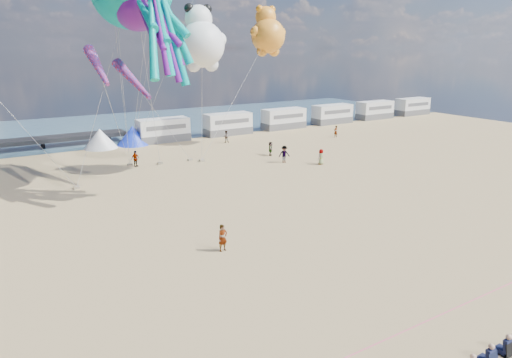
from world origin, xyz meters
name	(u,v)px	position (x,y,z in m)	size (l,w,h in m)	color
ground	(327,283)	(0.00, 0.00, 0.00)	(120.00, 120.00, 0.00)	tan
water	(91,129)	(0.00, 55.00, 0.02)	(120.00, 120.00, 0.00)	#365567
motorhome_0	(163,130)	(6.00, 40.00, 1.50)	(6.60, 2.50, 3.00)	silver
motorhome_1	(228,124)	(15.50, 40.00, 1.50)	(6.60, 2.50, 3.00)	silver
motorhome_2	(284,119)	(25.00, 40.00, 1.50)	(6.60, 2.50, 3.00)	silver
motorhome_3	(332,114)	(34.50, 40.00, 1.50)	(6.60, 2.50, 3.00)	silver
motorhome_4	(375,110)	(44.00, 40.00, 1.50)	(6.60, 2.50, 3.00)	silver
motorhome_5	(413,107)	(53.50, 40.00, 1.50)	(6.60, 2.50, 3.00)	silver
tent_white	(100,138)	(-2.00, 40.00, 1.20)	(4.00, 4.00, 2.40)	white
tent_blue	(133,135)	(2.00, 40.00, 1.20)	(4.00, 4.00, 2.40)	#1933CC
spectator_row	(486,357)	(0.63, -8.33, 0.65)	(6.10, 0.90, 1.30)	black
rope_line	(403,332)	(0.00, -5.00, 0.02)	(0.03, 0.03, 34.00)	#F2338C
standing_person	(223,238)	(-2.82, 6.30, 0.83)	(0.61, 0.40, 1.67)	tan
beachgoer_0	(321,157)	(15.74, 19.82, 0.80)	(0.59, 0.39, 1.61)	#7F6659
beachgoer_1	(226,137)	(12.56, 35.04, 0.77)	(0.76, 0.49, 1.55)	#7F6659
beachgoer_2	(284,154)	(12.88, 22.43, 0.91)	(0.88, 0.69, 1.82)	#7F6659
beachgoer_3	(135,159)	(-1.12, 28.97, 0.83)	(1.08, 0.62, 1.67)	#7F6659
beachgoer_4	(271,149)	(13.48, 26.01, 0.78)	(0.91, 0.38, 1.56)	#7F6659
beachgoer_5	(336,131)	(27.11, 30.59, 0.79)	(1.47, 0.47, 1.59)	#7F6659
sandbag_a	(77,188)	(-7.83, 24.08, 0.11)	(0.50, 0.35, 0.22)	gray
sandbag_b	(160,163)	(1.36, 28.63, 0.11)	(0.50, 0.35, 0.22)	gray
sandbag_c	(202,160)	(5.62, 27.46, 0.11)	(0.50, 0.35, 0.22)	gray
sandbag_d	(190,160)	(4.67, 28.43, 0.11)	(0.50, 0.35, 0.22)	gray
sandbag_e	(130,165)	(-1.51, 29.73, 0.11)	(0.50, 0.35, 0.22)	gray
kite_octopus_purple	(137,8)	(-1.99, 22.20, 14.81)	(3.67, 8.57, 9.79)	#641385
kite_panda	(202,44)	(4.29, 23.64, 12.05)	(5.05, 4.76, 7.14)	white
kite_teddy_orange	(268,36)	(16.78, 31.78, 13.12)	(4.94, 4.65, 6.97)	orange
windsock_mid	(133,80)	(-2.25, 24.14, 9.05)	(1.00, 6.34, 6.34)	red
windsock_right	(98,66)	(-5.94, 20.39, 10.40)	(0.90, 5.15, 5.15)	red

